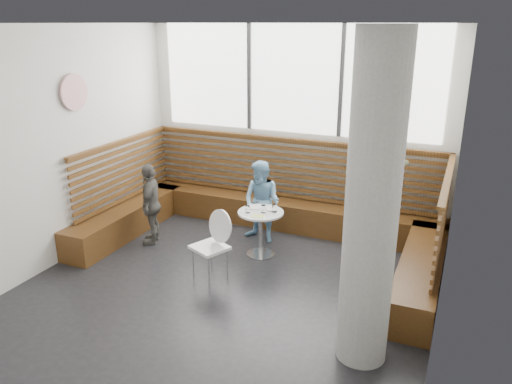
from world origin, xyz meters
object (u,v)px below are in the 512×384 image
at_px(concrete_column, 372,208).
at_px(cafe_table, 261,224).
at_px(child_back, 262,202).
at_px(child_left, 151,204).
at_px(cafe_chair, 212,239).
at_px(adult_man, 376,212).

distance_m(concrete_column, cafe_table, 2.75).
distance_m(child_back, child_left, 1.67).
distance_m(cafe_chair, adult_man, 2.13).
bearing_deg(cafe_chair, child_left, 179.97).
height_order(cafe_chair, child_left, child_left).
bearing_deg(concrete_column, child_back, 132.40).
bearing_deg(child_left, adult_man, 71.73).
relative_size(concrete_column, child_back, 2.54).
xyz_separation_m(concrete_column, cafe_table, (-1.83, 1.72, -1.12)).
xyz_separation_m(concrete_column, child_back, (-2.02, 2.21, -0.97)).
height_order(concrete_column, child_left, concrete_column).
relative_size(cafe_chair, adult_man, 0.50).
distance_m(concrete_column, cafe_chair, 2.56).
distance_m(concrete_column, child_back, 3.15).
bearing_deg(child_left, child_back, 93.77).
relative_size(adult_man, child_back, 1.46).
bearing_deg(cafe_table, cafe_chair, -111.06).
xyz_separation_m(concrete_column, child_left, (-3.52, 1.49, -0.98)).
relative_size(cafe_chair, child_back, 0.73).
relative_size(cafe_table, cafe_chair, 0.73).
height_order(concrete_column, cafe_chair, concrete_column).
bearing_deg(cafe_chair, adult_man, 47.30).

